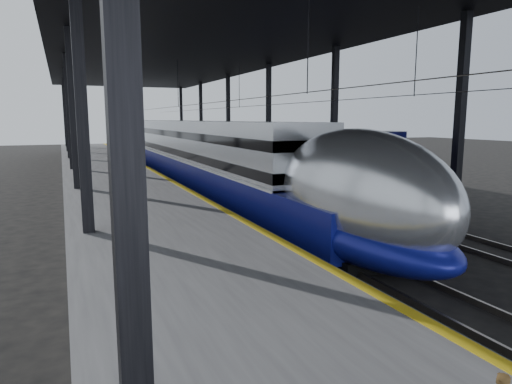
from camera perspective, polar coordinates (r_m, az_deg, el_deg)
ground at (r=12.72m, az=9.24°, el=-11.88°), size 160.00×160.00×0.00m
platform at (r=30.41m, az=-17.32°, el=1.08°), size 6.00×80.00×1.00m
yellow_strip at (r=30.74m, az=-12.17°, el=2.32°), size 0.30×80.00×0.01m
rails at (r=32.23m, az=-3.00°, el=1.16°), size 6.52×80.00×0.16m
canopy at (r=31.47m, az=-7.81°, el=17.41°), size 18.00×75.00×9.47m
tgv_train at (r=40.21m, az=-10.96°, el=5.42°), size 3.07×65.20×4.40m
second_train at (r=46.30m, az=-6.19°, el=5.93°), size 2.88×56.05×3.96m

